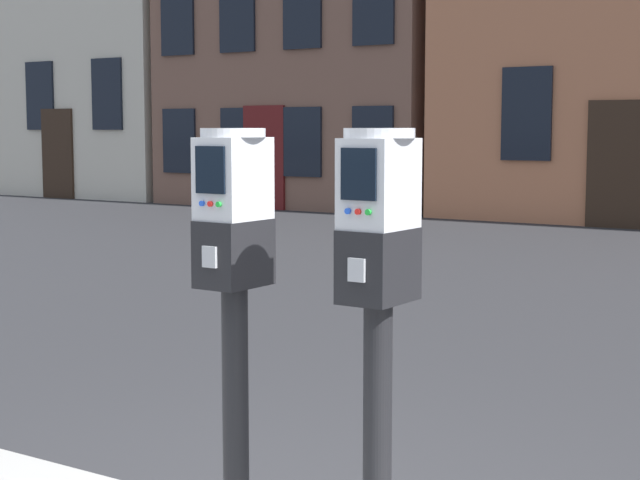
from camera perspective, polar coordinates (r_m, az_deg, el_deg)
name	(u,v)px	position (r m, az deg, el deg)	size (l,w,h in m)	color
parking_meter_near_kerb	(234,267)	(3.38, -4.89, -1.55)	(0.22, 0.25, 1.49)	black
parking_meter_twin_adjacent	(378,281)	(3.07, 3.32, -2.34)	(0.22, 0.25, 1.49)	black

